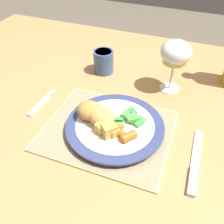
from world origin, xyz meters
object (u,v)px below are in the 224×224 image
at_px(wine_glass, 176,54).
at_px(table_knife, 195,166).
at_px(dining_table, 128,124).
at_px(fork, 40,104).
at_px(drinking_cup, 104,61).
at_px(dinner_plate, 114,126).

bearing_deg(wine_glass, table_knife, -68.12).
bearing_deg(table_knife, dining_table, 141.47).
height_order(fork, drinking_cup, drinking_cup).
bearing_deg(drinking_cup, table_knife, -40.96).
bearing_deg(fork, dining_table, 22.66).
height_order(dining_table, drinking_cup, drinking_cup).
distance_m(dining_table, table_knife, 0.27).
distance_m(table_knife, wine_glass, 0.31).
xyz_separation_m(table_knife, wine_glass, (-0.11, 0.27, 0.11)).
relative_size(dining_table, table_knife, 7.87).
bearing_deg(dinner_plate, fork, 174.27).
xyz_separation_m(wine_glass, drinking_cup, (-0.22, 0.02, -0.08)).
bearing_deg(fork, wine_glass, 32.31).
height_order(fork, table_knife, table_knife).
bearing_deg(dinner_plate, table_knife, -10.94).
bearing_deg(fork, drinking_cup, 65.99).
relative_size(dining_table, drinking_cup, 20.06).
relative_size(table_knife, drinking_cup, 2.55).
distance_m(dinner_plate, drinking_cup, 0.28).
distance_m(wine_glass, drinking_cup, 0.24).
xyz_separation_m(fork, table_knife, (0.43, -0.06, 0.00)).
bearing_deg(dining_table, wine_glass, 49.55).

